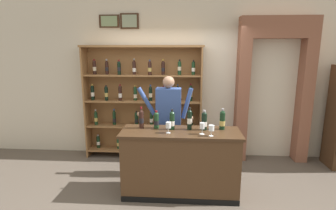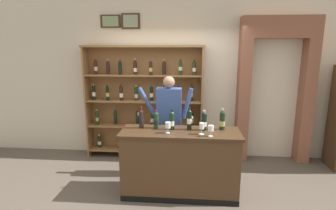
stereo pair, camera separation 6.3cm
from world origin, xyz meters
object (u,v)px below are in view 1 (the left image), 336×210
tasting_bottle_riserva (190,119)px  wine_glass_right (211,129)px  shopkeeper (168,115)px  wine_glass_center (202,126)px  tasting_bottle_super_tuscan (172,120)px  wine_shelf (143,99)px  tasting_bottle_prosecco (141,119)px  tasting_counter (180,163)px  wine_glass_left (168,126)px  tasting_bottle_grappa (156,120)px  tasting_bottle_brunello (222,120)px  tasting_bottle_bianco (204,121)px

tasting_bottle_riserva → wine_glass_right: 0.41m
shopkeeper → wine_glass_center: (0.51, -0.73, 0.04)m
tasting_bottle_super_tuscan → wine_glass_right: 0.60m
wine_shelf → tasting_bottle_super_tuscan: 1.45m
shopkeeper → tasting_bottle_prosecco: bearing=-125.8°
tasting_counter → tasting_bottle_prosecco: (-0.58, 0.11, 0.63)m
tasting_bottle_super_tuscan → wine_glass_right: tasting_bottle_super_tuscan is taller
tasting_counter → wine_glass_left: (-0.17, -0.10, 0.59)m
tasting_bottle_grappa → wine_glass_right: 0.84m
shopkeeper → wine_glass_right: (0.63, -0.80, 0.03)m
tasting_bottle_prosecco → wine_glass_left: 0.46m
tasting_bottle_grappa → wine_glass_center: bearing=-20.3°
tasting_bottle_prosecco → wine_glass_center: tasting_bottle_prosecco is taller
tasting_bottle_brunello → wine_glass_left: tasting_bottle_brunello is taller
wine_glass_center → tasting_bottle_super_tuscan: bearing=155.1°
tasting_bottle_prosecco → tasting_bottle_brunello: (1.18, 0.02, -0.00)m
wine_shelf → shopkeeper: wine_shelf is taller
tasting_counter → wine_glass_right: bearing=-24.4°
tasting_bottle_super_tuscan → wine_glass_center: bearing=-24.9°
tasting_bottle_riserva → wine_glass_left: tasting_bottle_riserva is taller
shopkeeper → wine_glass_left: (0.05, -0.71, 0.03)m
tasting_bottle_grappa → wine_glass_center: tasting_bottle_grappa is taller
tasting_bottle_prosecco → wine_glass_left: tasting_bottle_prosecco is taller
tasting_counter → wine_glass_center: size_ratio=10.41×
wine_glass_right → tasting_bottle_bianco: bearing=106.2°
tasting_counter → wine_glass_center: (0.30, -0.12, 0.60)m
tasting_bottle_riserva → wine_glass_right: tasting_bottle_riserva is taller
shopkeeper → wine_glass_center: size_ratio=10.31×
wine_shelf → wine_glass_left: 1.60m
wine_glass_right → tasting_bottle_grappa: bearing=157.9°
tasting_counter → tasting_bottle_grappa: tasting_bottle_grappa is taller
shopkeeper → wine_glass_right: 1.02m
tasting_bottle_brunello → wine_glass_right: tasting_bottle_brunello is taller
wine_shelf → tasting_bottle_brunello: 1.85m
tasting_bottle_bianco → wine_glass_left: size_ratio=1.87×
wine_glass_left → wine_glass_center: 0.46m
tasting_bottle_grappa → wine_glass_right: tasting_bottle_grappa is taller
tasting_bottle_brunello → wine_shelf: bearing=137.3°
tasting_bottle_riserva → tasting_bottle_bianco: 0.21m
tasting_bottle_super_tuscan → tasting_counter: bearing=-32.4°
tasting_bottle_grappa → tasting_bottle_riserva: bearing=-3.3°
tasting_counter → wine_glass_right: size_ratio=11.20×
wine_shelf → tasting_counter: 1.72m
wine_shelf → tasting_bottle_grappa: 1.32m
tasting_bottle_prosecco → tasting_bottle_grappa: tasting_bottle_prosecco is taller
wine_glass_right → wine_glass_center: size_ratio=0.93×
wine_shelf → wine_glass_left: bearing=-68.2°
tasting_bottle_riserva → tasting_bottle_bianco: tasting_bottle_riserva is taller
tasting_counter → tasting_bottle_brunello: 0.88m
tasting_counter → tasting_bottle_bianco: tasting_bottle_bianco is taller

